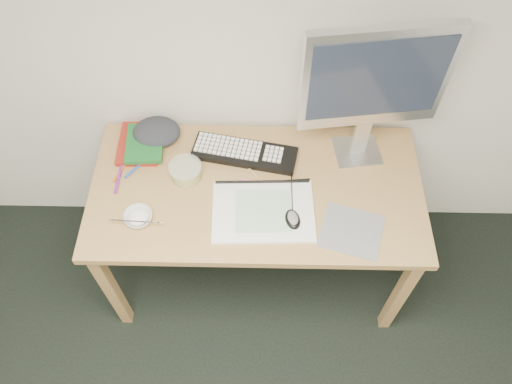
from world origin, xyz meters
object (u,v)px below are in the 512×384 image
at_px(sketchpad, 263,211).
at_px(monitor, 375,82).
at_px(desk, 257,199).
at_px(rice_bowl, 138,217).
at_px(keyboard, 245,153).

height_order(sketchpad, monitor, monitor).
distance_m(sketchpad, monitor, 0.66).
xyz_separation_m(desk, sketchpad, (0.03, -0.12, 0.09)).
xyz_separation_m(monitor, rice_bowl, (-0.91, -0.37, -0.39)).
distance_m(desk, keyboard, 0.21).
relative_size(keyboard, rice_bowl, 3.93).
relative_size(sketchpad, rice_bowl, 3.56).
bearing_deg(desk, keyboard, 107.52).
relative_size(desk, keyboard, 3.08).
bearing_deg(keyboard, desk, -61.65).
bearing_deg(desk, monitor, 25.03).
bearing_deg(rice_bowl, monitor, 22.08).
bearing_deg(sketchpad, monitor, 36.20).
relative_size(desk, rice_bowl, 12.11).
distance_m(desk, sketchpad, 0.15).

